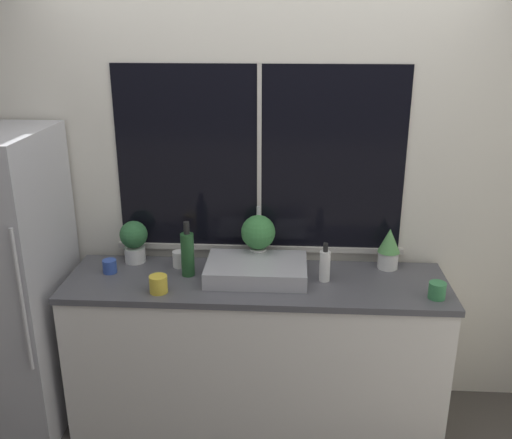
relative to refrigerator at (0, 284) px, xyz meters
The scene contains 13 objects.
wall_back 1.55m from the refrigerator, 15.42° to the left, with size 8.00×0.09×2.70m.
counter 1.47m from the refrigerator, ahead, with size 2.08×0.58×0.89m.
refrigerator is the anchor object (origin of this frame).
sink 1.42m from the refrigerator, ahead, with size 0.55×0.42×0.34m.
potted_plant_left 0.76m from the refrigerator, 19.80° to the left, with size 0.16×0.16×0.25m.
potted_plant_center 1.46m from the refrigerator, 10.07° to the left, with size 0.19×0.19×0.30m.
potted_plant_right 2.18m from the refrigerator, ahead, with size 0.12×0.12×0.24m.
soap_bottle 1.79m from the refrigerator, ahead, with size 0.06×0.06×0.22m.
bottle_tall 1.06m from the refrigerator, ahead, with size 0.07×0.07×0.31m.
mug_white 0.99m from the refrigerator, 11.51° to the left, with size 0.08×0.08×0.09m.
mug_green 2.35m from the refrigerator, ahead, with size 0.09×0.09×0.09m.
mug_yellow 0.94m from the refrigerator, ahead, with size 0.09×0.09×0.09m.
mug_blue 0.61m from the refrigerator, ahead, with size 0.08×0.08×0.08m.
Camera 1 is at (0.17, -2.53, 2.25)m, focal length 40.00 mm.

